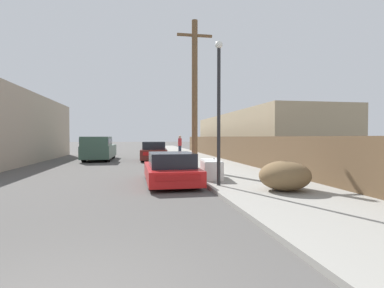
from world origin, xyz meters
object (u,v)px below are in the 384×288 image
(parked_sports_car_red, at_px, (171,169))
(street_lamp, at_px, (219,102))
(discarded_fridge, at_px, (211,169))
(car_parked_mid, at_px, (154,152))
(brush_pile, at_px, (285,176))
(pedestrian, at_px, (180,145))
(utility_pole, at_px, (195,93))
(pickup_truck, at_px, (99,148))

(parked_sports_car_red, distance_m, street_lamp, 3.22)
(discarded_fridge, relative_size, car_parked_mid, 0.45)
(brush_pile, bearing_deg, pedestrian, 92.31)
(street_lamp, relative_size, pedestrian, 2.75)
(discarded_fridge, distance_m, utility_pole, 4.77)
(street_lamp, distance_m, brush_pile, 3.27)
(street_lamp, xyz_separation_m, pedestrian, (1.02, 17.31, -1.93))
(parked_sports_car_red, distance_m, car_parked_mid, 11.31)
(discarded_fridge, distance_m, brush_pile, 3.52)
(discarded_fridge, height_order, parked_sports_car_red, parked_sports_car_red)
(parked_sports_car_red, bearing_deg, discarded_fridge, 10.07)
(street_lamp, bearing_deg, discarded_fridge, 84.49)
(discarded_fridge, distance_m, pedestrian, 15.55)
(pickup_truck, bearing_deg, pedestrian, -150.75)
(utility_pole, distance_m, brush_pile, 7.40)
(car_parked_mid, distance_m, utility_pole, 8.64)
(parked_sports_car_red, bearing_deg, brush_pile, -41.34)
(parked_sports_car_red, distance_m, pedestrian, 16.05)
(car_parked_mid, bearing_deg, brush_pile, -72.97)
(car_parked_mid, xyz_separation_m, street_lamp, (1.58, -12.78, 2.31))
(parked_sports_car_red, xyz_separation_m, pickup_truck, (-4.21, 12.21, 0.37))
(parked_sports_car_red, distance_m, utility_pole, 5.20)
(pickup_truck, relative_size, street_lamp, 1.15)
(utility_pole, xyz_separation_m, pedestrian, (0.92, 12.32, -2.97))
(pickup_truck, xyz_separation_m, utility_pole, (5.81, -8.69, 3.11))
(discarded_fridge, xyz_separation_m, pickup_truck, (-5.89, 11.89, 0.43))
(utility_pole, relative_size, pedestrian, 4.20)
(utility_pole, bearing_deg, parked_sports_car_red, -114.51)
(discarded_fridge, bearing_deg, street_lamp, -89.34)
(car_parked_mid, relative_size, utility_pole, 0.56)
(parked_sports_car_red, xyz_separation_m, pedestrian, (2.53, 15.84, 0.51))
(car_parked_mid, xyz_separation_m, pickup_truck, (-4.14, 0.90, 0.24))
(parked_sports_car_red, xyz_separation_m, utility_pole, (1.61, 3.52, 3.47))
(discarded_fridge, xyz_separation_m, car_parked_mid, (-1.75, 10.98, 0.18))
(pedestrian, bearing_deg, discarded_fridge, -93.11)
(brush_pile, bearing_deg, pickup_truck, 116.49)
(pickup_truck, xyz_separation_m, brush_pile, (7.49, -15.03, -0.33))
(discarded_fridge, height_order, brush_pile, brush_pile)
(car_parked_mid, distance_m, street_lamp, 13.08)
(pickup_truck, bearing_deg, discarded_fridge, 117.29)
(pickup_truck, height_order, utility_pole, utility_pole)
(discarded_fridge, bearing_deg, brush_pile, -56.86)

